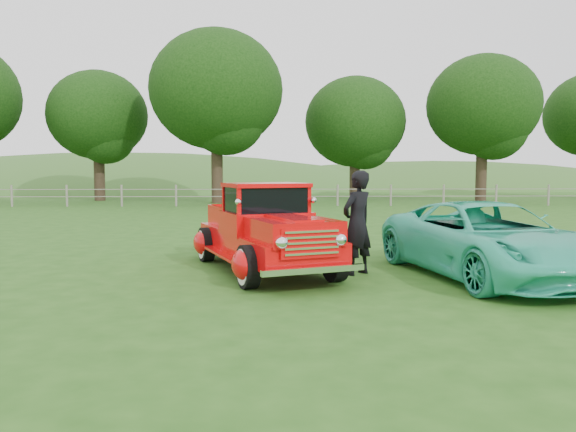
{
  "coord_description": "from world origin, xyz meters",
  "views": [
    {
      "loc": [
        -0.74,
        -9.28,
        2.05
      ],
      "look_at": [
        -0.42,
        1.2,
        1.18
      ],
      "focal_mm": 35.0,
      "sensor_mm": 36.0,
      "label": 1
    }
  ],
  "objects_px": {
    "red_pickup": "(265,232)",
    "man": "(357,223)",
    "teal_sedan": "(487,240)",
    "tree_near_east": "(355,122)",
    "tree_mid_west": "(98,116)",
    "tree_near_west": "(216,90)",
    "tree_mid_east": "(483,105)"
  },
  "relations": [
    {
      "from": "tree_mid_west",
      "to": "red_pickup",
      "type": "relative_size",
      "value": 1.6
    },
    {
      "from": "red_pickup",
      "to": "man",
      "type": "distance_m",
      "value": 1.87
    },
    {
      "from": "tree_mid_east",
      "to": "man",
      "type": "relative_size",
      "value": 4.66
    },
    {
      "from": "man",
      "to": "tree_mid_east",
      "type": "bearing_deg",
      "value": -156.83
    },
    {
      "from": "tree_mid_west",
      "to": "tree_near_east",
      "type": "height_order",
      "value": "tree_mid_west"
    },
    {
      "from": "tree_mid_west",
      "to": "red_pickup",
      "type": "xyz_separation_m",
      "value": [
        11.13,
        -26.03,
        -4.75
      ]
    },
    {
      "from": "tree_near_west",
      "to": "man",
      "type": "xyz_separation_m",
      "value": [
        4.94,
        -23.49,
        -5.78
      ]
    },
    {
      "from": "man",
      "to": "teal_sedan",
      "type": "bearing_deg",
      "value": 129.02
    },
    {
      "from": "red_pickup",
      "to": "teal_sedan",
      "type": "xyz_separation_m",
      "value": [
        4.21,
        -0.85,
        -0.08
      ]
    },
    {
      "from": "tree_mid_west",
      "to": "tree_near_east",
      "type": "relative_size",
      "value": 1.02
    },
    {
      "from": "tree_near_west",
      "to": "man",
      "type": "height_order",
      "value": "tree_near_west"
    },
    {
      "from": "tree_mid_east",
      "to": "red_pickup",
      "type": "xyz_separation_m",
      "value": [
        -13.87,
        -25.03,
        -5.38
      ]
    },
    {
      "from": "tree_near_east",
      "to": "red_pickup",
      "type": "bearing_deg",
      "value": -102.24
    },
    {
      "from": "tree_near_west",
      "to": "tree_mid_west",
      "type": "bearing_deg",
      "value": 159.44
    },
    {
      "from": "tree_near_west",
      "to": "teal_sedan",
      "type": "bearing_deg",
      "value": -72.9
    },
    {
      "from": "red_pickup",
      "to": "man",
      "type": "relative_size",
      "value": 2.6
    },
    {
      "from": "tree_mid_west",
      "to": "teal_sedan",
      "type": "distance_m",
      "value": 31.33
    },
    {
      "from": "tree_mid_east",
      "to": "teal_sedan",
      "type": "relative_size",
      "value": 1.83
    },
    {
      "from": "tree_mid_west",
      "to": "teal_sedan",
      "type": "bearing_deg",
      "value": -60.28
    },
    {
      "from": "tree_near_east",
      "to": "tree_mid_west",
      "type": "bearing_deg",
      "value": -176.63
    },
    {
      "from": "red_pickup",
      "to": "man",
      "type": "bearing_deg",
      "value": -33.84
    },
    {
      "from": "tree_near_west",
      "to": "tree_mid_east",
      "type": "distance_m",
      "value": 17.13
    },
    {
      "from": "tree_mid_east",
      "to": "tree_near_east",
      "type": "bearing_deg",
      "value": 165.96
    },
    {
      "from": "tree_near_west",
      "to": "red_pickup",
      "type": "relative_size",
      "value": 1.97
    },
    {
      "from": "tree_near_west",
      "to": "red_pickup",
      "type": "xyz_separation_m",
      "value": [
        3.13,
        -23.03,
        -6.0
      ]
    },
    {
      "from": "tree_near_east",
      "to": "teal_sedan",
      "type": "bearing_deg",
      "value": -93.39
    },
    {
      "from": "tree_mid_west",
      "to": "tree_mid_east",
      "type": "bearing_deg",
      "value": -2.29
    },
    {
      "from": "tree_near_east",
      "to": "tree_mid_east",
      "type": "distance_m",
      "value": 8.3
    },
    {
      "from": "tree_near_west",
      "to": "man",
      "type": "relative_size",
      "value": 5.14
    },
    {
      "from": "tree_near_east",
      "to": "tree_mid_east",
      "type": "bearing_deg",
      "value": -14.04
    },
    {
      "from": "tree_mid_east",
      "to": "man",
      "type": "xyz_separation_m",
      "value": [
        -12.06,
        -25.49,
        -5.16
      ]
    },
    {
      "from": "tree_near_west",
      "to": "man",
      "type": "bearing_deg",
      "value": -78.13
    }
  ]
}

